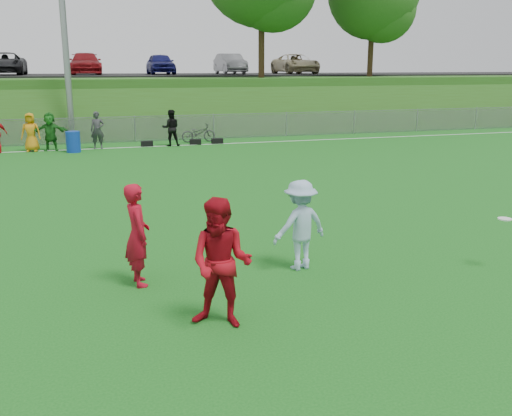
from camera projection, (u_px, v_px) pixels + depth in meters
name	position (u px, v px, depth m)	size (l,w,h in m)	color
ground	(244.00, 284.00, 9.90)	(120.00, 120.00, 0.00)	#125716
sideline_far	(140.00, 147.00, 26.60)	(60.00, 0.10, 0.01)	white
fence	(135.00, 129.00, 28.30)	(58.00, 0.06, 1.30)	gray
light_pole	(62.00, 0.00, 26.73)	(1.20, 0.40, 12.15)	gray
berm	(119.00, 99.00, 38.30)	(120.00, 18.00, 3.00)	#2E5818
parking_lot	(116.00, 75.00, 39.78)	(120.00, 12.00, 0.10)	black
car_row	(98.00, 64.00, 38.34)	(32.04, 5.18, 1.44)	silver
spectator_row	(70.00, 131.00, 25.54)	(8.60, 0.73, 1.69)	red
gear_bags	(160.00, 143.00, 26.93)	(7.27, 0.46, 0.26)	black
player_red_left	(137.00, 235.00, 9.71)	(0.65, 0.43, 1.78)	#A80B1E
player_red_center	(221.00, 263.00, 8.12)	(0.93, 0.72, 1.91)	#A70B17
player_blue	(300.00, 225.00, 10.49)	(1.09, 0.62, 1.68)	#9DBBDA
frisbee	(505.00, 219.00, 10.46)	(0.25, 0.25, 0.02)	white
recycling_bin	(73.00, 142.00, 24.92)	(0.61, 0.61, 0.91)	#0E34A0
bicycle	(198.00, 133.00, 28.27)	(0.60, 1.71, 0.90)	#2C2D2F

